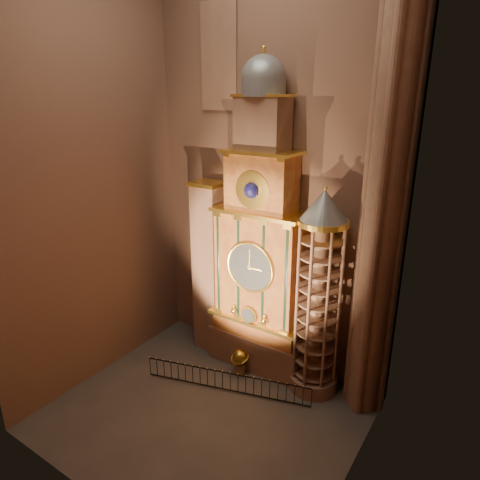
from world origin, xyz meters
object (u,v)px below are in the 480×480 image
Objects in this scene: portrait_tower at (210,268)px; iron_railing at (226,381)px; stair_turret at (318,297)px; celestial_globe at (240,360)px; astronomical_clock at (260,255)px.

portrait_tower is 1.20× the size of iron_railing.
iron_railing is (3.30, -3.09, -4.55)m from portrait_tower.
portrait_tower is at bearing 177.67° from stair_turret.
iron_railing is (0.23, -1.62, -0.29)m from celestial_globe.
portrait_tower is 5.45m from celestial_globe.
portrait_tower is 0.94× the size of stair_turret.
iron_railing is (-3.60, -2.81, -4.67)m from stair_turret.
celestial_globe is (-3.83, -1.18, -4.38)m from stair_turret.
portrait_tower is at bearing 179.71° from astronomical_clock.
astronomical_clock is at bearing 175.70° from stair_turret.
stair_turret reaches higher than celestial_globe.
celestial_globe is (3.07, -1.46, -4.26)m from portrait_tower.
astronomical_clock reaches higher than stair_turret.
astronomical_clock is at bearing -0.29° from portrait_tower.
portrait_tower reaches higher than celestial_globe.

